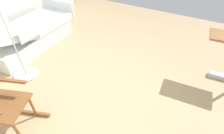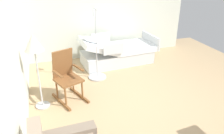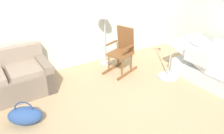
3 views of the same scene
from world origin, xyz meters
name	(u,v)px [view 3 (image 3 of 3)]	position (x,y,z in m)	size (l,w,h in m)	color
ground_plane	(136,115)	(0.00, 0.00, 0.00)	(7.04, 7.04, 0.00)	tan
back_wall	(76,10)	(0.00, 2.38, 1.35)	(5.83, 0.10, 2.70)	silver
hospital_bed	(221,72)	(2.13, -0.06, 0.29)	(1.11, 2.18, 0.92)	silver
couch	(8,81)	(-1.75, 1.81, 0.31)	(1.62, 0.89, 0.85)	#7D6C5C
rocking_chair	(122,51)	(0.70, 1.53, 0.50)	(0.88, 0.71, 1.05)	brown
floor_lamp	(105,15)	(0.55, 2.06, 1.23)	(0.34, 0.34, 1.48)	#B2B5BA
duffel_bag	(25,116)	(-1.67, 0.78, 0.15)	(0.64, 0.56, 0.43)	#2D4C84
iv_pole	(169,67)	(1.42, 0.71, 0.25)	(0.44, 0.44, 1.69)	#B2B5BA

